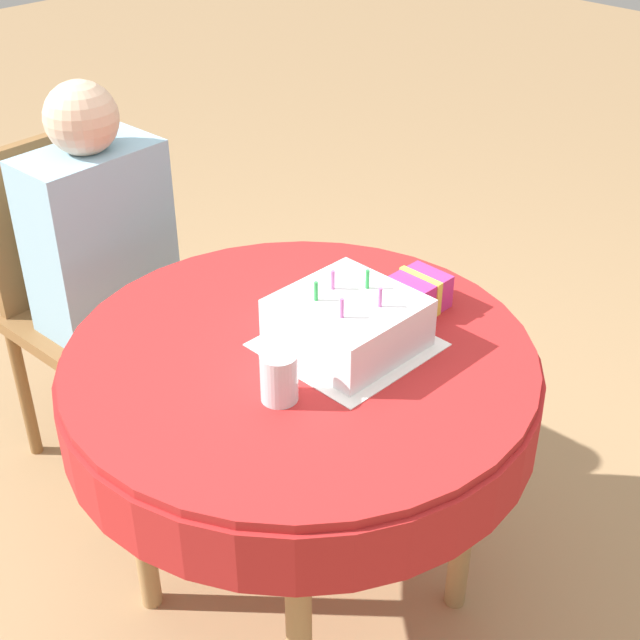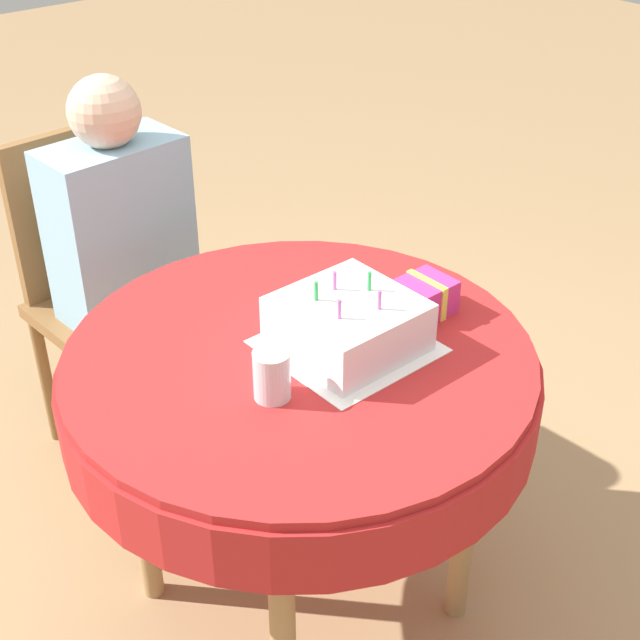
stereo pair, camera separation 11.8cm
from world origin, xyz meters
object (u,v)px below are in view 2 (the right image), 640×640
(chair, at_px, (114,285))
(birthday_cake, at_px, (348,324))
(person, at_px, (127,246))
(drinking_glass, at_px, (272,375))
(gift_box, at_px, (426,296))

(chair, relative_size, birthday_cake, 3.70)
(chair, distance_m, birthday_cake, 0.95)
(person, relative_size, drinking_glass, 11.35)
(chair, distance_m, gift_box, 0.99)
(chair, bearing_deg, person, -90.00)
(birthday_cake, relative_size, gift_box, 2.32)
(person, distance_m, drinking_glass, 0.86)
(birthday_cake, height_order, gift_box, birthday_cake)
(gift_box, bearing_deg, drinking_glass, -176.77)
(birthday_cake, bearing_deg, drinking_glass, -171.65)
(birthday_cake, height_order, drinking_glass, birthday_cake)
(person, height_order, gift_box, person)
(birthday_cake, bearing_deg, gift_box, -1.91)
(birthday_cake, xyz_separation_m, drinking_glass, (-0.22, -0.03, -0.01))
(birthday_cake, bearing_deg, chair, 93.41)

